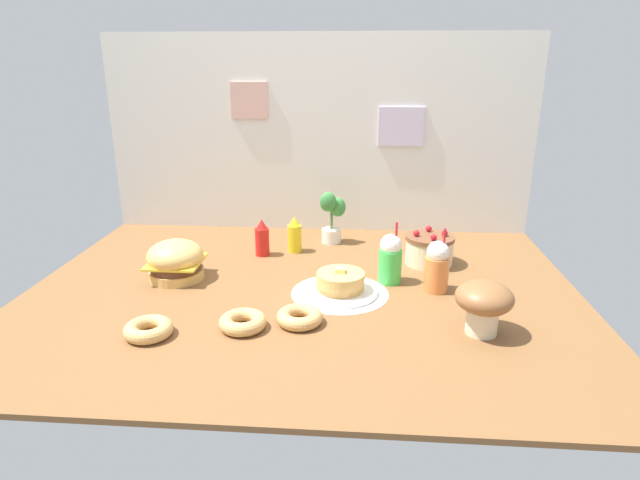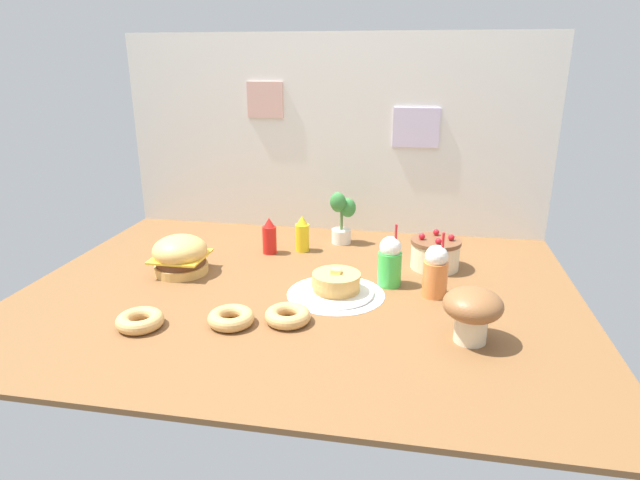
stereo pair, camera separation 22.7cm
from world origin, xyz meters
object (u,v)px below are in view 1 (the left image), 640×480
mustard_bottle (295,235)px  potted_plant (331,215)px  mushroom_stool (484,302)px  donut_pink_glaze (148,329)px  ketchup_bottle (262,239)px  orange_float_cup (437,266)px  cream_soda_cup (390,259)px  donut_chocolate (243,322)px  donut_vanilla (300,317)px  layer_cake (429,249)px  burger (176,261)px  pancake_stack (340,284)px

mustard_bottle → potted_plant: size_ratio=0.66×
mushroom_stool → donut_pink_glaze: bearing=-174.5°
ketchup_bottle → orange_float_cup: size_ratio=0.67×
cream_soda_cup → donut_chocolate: size_ratio=1.61×
donut_pink_glaze → donut_vanilla: size_ratio=1.00×
layer_cake → burger: bearing=-166.6°
orange_float_cup → mushroom_stool: 0.37m
ketchup_bottle → donut_pink_glaze: ketchup_bottle is taller
mustard_bottle → donut_chocolate: (-0.09, -0.81, -0.06)m
layer_cake → potted_plant: (-0.47, 0.27, 0.08)m
mustard_bottle → donut_vanilla: mustard_bottle is taller
cream_soda_cup → orange_float_cup: (0.19, -0.07, 0.00)m
orange_float_cup → donut_chocolate: (-0.72, -0.39, -0.08)m
burger → mustard_bottle: size_ratio=1.33×
pancake_stack → potted_plant: (-0.07, 0.64, 0.11)m
layer_cake → orange_float_cup: bearing=-91.3°
mustard_bottle → cream_soda_cup: bearing=-37.9°
layer_cake → ketchup_bottle: bearing=176.2°
ketchup_bottle → donut_vanilla: (0.26, -0.70, -0.06)m
mustard_bottle → donut_vanilla: (0.11, -0.76, -0.06)m
donut_chocolate → potted_plant: potted_plant is taller
orange_float_cup → potted_plant: 0.74m
donut_vanilla → potted_plant: (0.06, 0.91, 0.12)m
burger → orange_float_cup: 1.11m
pancake_stack → donut_chocolate: bearing=-135.7°
donut_pink_glaze → potted_plant: bearing=61.3°
potted_plant → mushroom_stool: (0.58, -0.93, -0.03)m
burger → donut_chocolate: burger is taller
donut_chocolate → donut_pink_glaze: bearing=-166.0°
burger → donut_vanilla: bearing=-32.9°
layer_cake → cream_soda_cup: bearing=-129.3°
ketchup_bottle → donut_chocolate: size_ratio=1.08×
burger → donut_vanilla: 0.70m
cream_soda_cup → mushroom_stool: size_ratio=1.36×
donut_pink_glaze → donut_vanilla: bearing=14.6°
ketchup_bottle → donut_pink_glaze: 0.87m
layer_cake → donut_chocolate: 1.01m
mustard_bottle → orange_float_cup: bearing=-33.8°
burger → orange_float_cup: orange_float_cup is taller
pancake_stack → ketchup_bottle: ketchup_bottle is taller
ketchup_bottle → potted_plant: (0.32, 0.22, 0.06)m
mustard_bottle → potted_plant: 0.24m
mustard_bottle → donut_vanilla: 0.77m
pancake_stack → layer_cake: (0.40, 0.37, 0.03)m
donut_vanilla → pancake_stack: bearing=63.4°
orange_float_cup → potted_plant: size_ratio=0.98×
cream_soda_cup → donut_chocolate: bearing=-139.4°
pancake_stack → layer_cake: 0.55m
ketchup_bottle → mustard_bottle: (0.15, 0.06, 0.00)m
pancake_stack → potted_plant: potted_plant is taller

